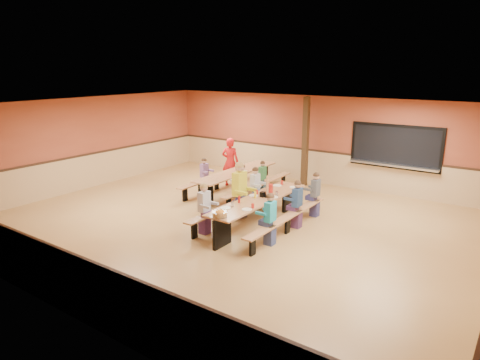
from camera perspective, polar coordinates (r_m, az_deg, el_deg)
The scene contains 23 objects.
ground at distance 11.19m, azimuth -0.86°, elevation -5.78°, with size 12.00×12.00×0.00m, color olive.
room_envelope at distance 10.96m, azimuth -0.87°, elevation -2.40°, with size 12.04×10.04×3.02m.
kitchen_pass_through at distance 14.11m, azimuth 19.98°, elevation 3.96°, with size 2.78×0.28×1.38m.
structural_post at distance 14.56m, azimuth 8.71°, elevation 5.04°, with size 0.18×0.18×3.00m, color #312010.
cafeteria_table_main at distance 10.83m, azimuth 2.57°, elevation -3.56°, with size 1.91×3.70×0.74m.
cafeteria_table_second at distance 13.61m, azimuth -0.43°, elevation 0.32°, with size 1.91×3.70×0.74m.
seated_child_white_left at distance 10.36m, azimuth -4.78°, elevation -3.88°, with size 0.39×0.32×1.25m, color #BCBAC1, non-canonical shape.
seated_adult_yellow at distance 11.44m, azimuth -0.08°, elevation -1.37°, with size 0.51×0.41×1.49m, color yellow, non-canonical shape.
seated_child_grey_left at distance 12.09m, azimuth 2.03°, elevation -1.16°, with size 0.37×0.30×1.21m, color silver, non-canonical shape.
seated_child_teal_right at distance 9.72m, azimuth 4.03°, elevation -5.28°, with size 0.37×0.30×1.21m, color teal, non-canonical shape.
seated_child_navy_right at distance 10.80m, azimuth 7.62°, elevation -3.28°, with size 0.37×0.30×1.21m, color navy, non-canonical shape.
seated_child_char_right at distance 11.70m, azimuth 10.00°, elevation -1.96°, with size 0.37×0.30×1.20m, color #414449, non-canonical shape.
seated_child_purple_sec at distance 13.61m, azimuth -4.77°, elevation 0.49°, with size 0.34×0.28×1.15m, color slate, non-canonical shape.
seated_child_green_sec at distance 13.33m, azimuth 3.00°, elevation 0.14°, with size 0.32×0.27×1.12m, color #33723E, non-canonical shape.
seated_child_tan_sec at distance 12.42m, azimuth 0.26°, elevation -0.70°, with size 0.38×0.31×1.22m, color beige, non-canonical shape.
standing_woman at distance 14.49m, azimuth -1.30°, elevation 2.43°, with size 0.60×0.39×1.64m, color red.
punch_pitcher at distance 11.27m, azimuth 4.02°, elevation -1.11°, with size 0.16×0.16×0.22m, color red.
chip_bowl at distance 9.44m, azimuth -2.71°, elevation -4.52°, with size 0.32×0.32×0.15m, color orange, non-canonical shape.
napkin_dispenser at distance 10.89m, azimuth 3.04°, elevation -1.92°, with size 0.10×0.14×0.13m, color black.
condiment_mustard at distance 10.75m, azimuth 2.04°, elevation -2.02°, with size 0.06×0.06×0.17m, color yellow.
condiment_ketchup at distance 10.39m, azimuth -0.12°, elevation -2.61°, with size 0.06×0.06×0.17m, color #B2140F.
table_paddle at distance 10.86m, azimuth 3.66°, elevation -1.58°, with size 0.16×0.16×0.56m.
place_settings at distance 10.74m, azimuth 2.58°, elevation -2.20°, with size 0.65×3.30×0.11m, color beige, non-canonical shape.
Camera 1 is at (6.15, -8.47, 3.95)m, focal length 32.00 mm.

